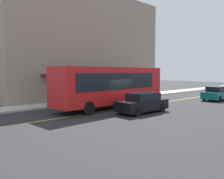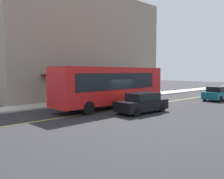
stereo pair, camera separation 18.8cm
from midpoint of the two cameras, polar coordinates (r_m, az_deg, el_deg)
name	(u,v)px [view 2 (the right image)]	position (r m, az deg, el deg)	size (l,w,h in m)	color
ground	(118,109)	(19.51, 1.78, -4.84)	(120.00, 120.00, 0.00)	#28282B
sidewalk	(79,102)	(23.82, -7.75, -3.03)	(80.00, 2.69, 0.15)	#B2ADA3
lane_centre_stripe	(118,109)	(19.51, 1.78, -4.83)	(36.00, 0.16, 0.01)	#D8D14C
storefront_building	(75,48)	(31.48, -8.92, 9.99)	(21.05, 11.21, 12.50)	gray
bus	(112,85)	(20.02, 0.30, 1.11)	(11.21, 2.91, 3.50)	red
traffic_light	(50,79)	(21.06, -14.62, 2.62)	(0.30, 0.52, 3.20)	#2D2D33
car_black	(142,103)	(17.92, 7.67, -3.30)	(4.36, 1.98, 1.52)	black
car_teal	(218,93)	(28.14, 24.72, -0.89)	(4.30, 1.86, 1.52)	#14666B
pedestrian_at_corner	(99,90)	(26.04, -3.10, -0.11)	(0.34, 0.34, 1.59)	black
pedestrian_waiting	(127,88)	(27.24, 3.90, 0.31)	(0.34, 0.34, 1.75)	black
pedestrian_near_storefront	(95,91)	(24.80, -3.88, -0.25)	(0.34, 0.34, 1.65)	black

